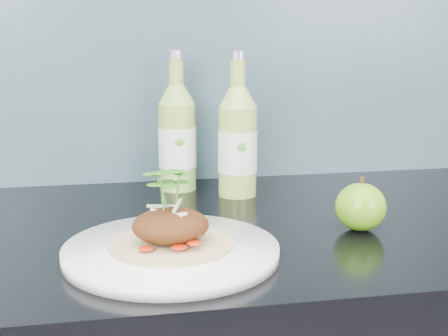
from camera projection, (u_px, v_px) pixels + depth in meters
The scene contains 5 objects.
dinner_plate at pixel (171, 251), 0.79m from camera, with size 0.34×0.34×0.02m.
pork_taco at pixel (171, 224), 0.78m from camera, with size 0.16×0.16×0.10m.
green_apple at pixel (361, 207), 0.89m from camera, with size 0.08×0.08×0.08m.
cider_bottle_left at pixel (177, 138), 1.12m from camera, with size 0.08×0.08×0.25m.
cider_bottle_right at pixel (238, 142), 1.07m from camera, with size 0.09×0.09×0.25m.
Camera 1 is at (-0.18, 0.81, 1.18)m, focal length 50.00 mm.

